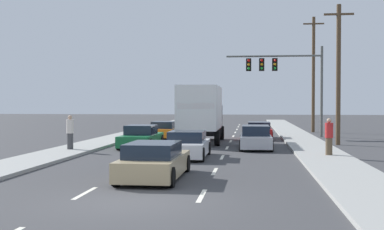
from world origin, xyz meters
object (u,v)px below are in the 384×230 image
car_white (187,145)px  car_silver (256,138)px  car_orange (164,131)px  utility_pole_mid (338,73)px  traffic_signal_mast (278,70)px  car_green (141,138)px  pedestrian_near_corner (329,137)px  utility_pole_far (313,73)px  car_red (259,131)px  box_truck (201,111)px  car_tan (154,162)px  pedestrian_mid_block (70,132)px

car_white → car_silver: 6.11m
car_orange → utility_pole_mid: size_ratio=0.49×
traffic_signal_mast → utility_pole_mid: size_ratio=0.85×
car_orange → car_white: 13.23m
car_green → pedestrian_near_corner: bearing=-23.4°
traffic_signal_mast → car_orange: bearing=-162.7°
car_green → pedestrian_near_corner: pedestrian_near_corner is taller
car_orange → car_green: (0.01, -7.69, 0.02)m
traffic_signal_mast → car_silver: bearing=-99.7°
traffic_signal_mast → pedestrian_near_corner: 15.28m
car_orange → utility_pole_far: utility_pole_far is taller
car_white → car_red: car_white is taller
car_silver → pedestrian_near_corner: pedestrian_near_corner is taller
car_orange → pedestrian_near_corner: pedestrian_near_corner is taller
box_truck → traffic_signal_mast: size_ratio=1.02×
car_silver → traffic_signal_mast: bearing=80.3°
car_green → car_silver: (6.62, 0.06, 0.03)m
box_truck → car_silver: (3.45, -3.52, -1.46)m
car_orange → car_silver: car_silver is taller
car_white → utility_pole_far: size_ratio=0.42×
car_tan → car_white: bearing=87.4°
car_green → car_white: car_green is taller
box_truck → pedestrian_mid_block: (-6.37, -6.52, -1.02)m
car_orange → utility_pole_mid: bearing=-21.2°
traffic_signal_mast → pedestrian_mid_block: (-11.57, -13.23, -4.05)m
pedestrian_near_corner → pedestrian_mid_block: bearing=174.0°
car_white → pedestrian_mid_block: 6.92m
car_orange → car_silver: bearing=-49.0°
car_red → car_white: bearing=-105.6°
car_orange → car_white: size_ratio=1.00×
car_orange → traffic_signal_mast: traffic_signal_mast is taller
box_truck → pedestrian_near_corner: (6.87, -7.92, -1.06)m
car_white → utility_pole_far: utility_pole_far is taller
car_green → box_truck: size_ratio=0.62×
car_green → box_truck: bearing=48.5°
car_tan → car_silver: bearing=73.2°
car_white → utility_pole_mid: bearing=44.7°
car_white → utility_pole_mid: size_ratio=0.49×
car_green → utility_pole_far: 20.78m
box_truck → utility_pole_far: utility_pole_far is taller
box_truck → car_red: size_ratio=1.67×
traffic_signal_mast → utility_pole_mid: bearing=-65.0°
pedestrian_near_corner → car_silver: bearing=127.8°
car_silver → utility_pole_mid: size_ratio=0.54×
car_green → car_silver: bearing=0.5°
car_red → utility_pole_far: 11.04m
car_orange → utility_pole_far: size_ratio=0.42×
car_red → pedestrian_mid_block: bearing=-133.5°
box_truck → traffic_signal_mast: bearing=52.2°
traffic_signal_mast → pedestrian_mid_block: traffic_signal_mast is taller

